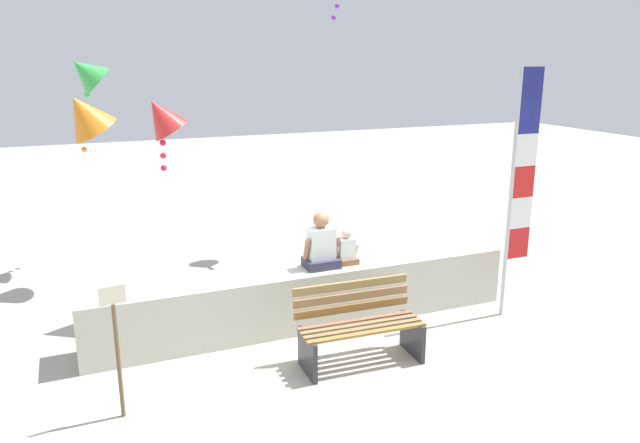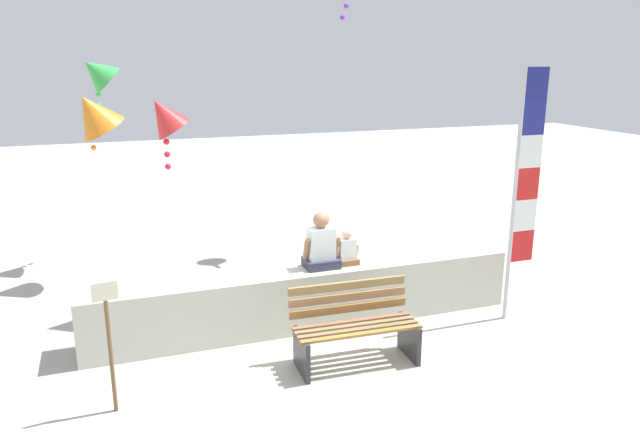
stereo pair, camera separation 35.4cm
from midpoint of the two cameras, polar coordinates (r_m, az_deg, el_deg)
name	(u,v)px [view 2 (the right image)]	position (r m, az deg, el deg)	size (l,w,h in m)	color
ground_plane	(331,354)	(7.28, 2.43, -12.32)	(40.00, 40.00, 0.00)	#AFAB9D
seawall_ledge	(306,296)	(7.87, 0.01, -7.03)	(5.55, 0.62, 0.76)	beige
park_bench	(355,328)	(6.97, 4.74, -9.97)	(1.43, 0.66, 0.88)	olive
person_adult	(321,246)	(7.70, 1.43, -2.31)	(0.47, 0.35, 0.73)	#303147
person_child	(347,250)	(7.86, 3.83, -2.73)	(0.31, 0.23, 0.47)	brown
flag_banner	(523,180)	(8.13, 19.71, 3.67)	(0.38, 0.05, 3.24)	#B7B7BC
kite_green	(97,72)	(10.26, -19.22, 13.09)	(0.71, 0.73, 1.10)	green
kite_orange	(93,113)	(9.39, -19.44, 9.55)	(0.94, 0.79, 0.98)	orange
kite_red	(165,116)	(7.91, -13.09, 9.62)	(0.67, 0.70, 1.07)	red
sign_post	(109,337)	(6.15, -17.58, -10.27)	(0.24, 0.05, 1.34)	brown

